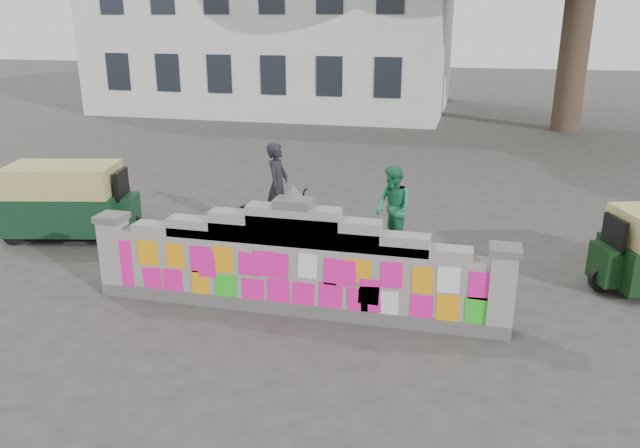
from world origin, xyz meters
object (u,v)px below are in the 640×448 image
object	(u,v)px
pedestrian	(393,208)
rickshaw_left	(68,200)
cyclist_bike	(278,213)
cyclist_rider	(278,197)

from	to	relation	value
pedestrian	rickshaw_left	distance (m)	6.58
pedestrian	cyclist_bike	bearing A→B (deg)	-133.21
cyclist_rider	pedestrian	world-z (taller)	cyclist_rider
cyclist_rider	rickshaw_left	size ratio (longest dim) A/B	0.61
cyclist_rider	rickshaw_left	bearing A→B (deg)	105.61
pedestrian	rickshaw_left	size ratio (longest dim) A/B	0.58
cyclist_bike	pedestrian	bearing A→B (deg)	-89.32
rickshaw_left	pedestrian	bearing A→B (deg)	-5.28
cyclist_bike	rickshaw_left	size ratio (longest dim) A/B	0.69
pedestrian	rickshaw_left	world-z (taller)	pedestrian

